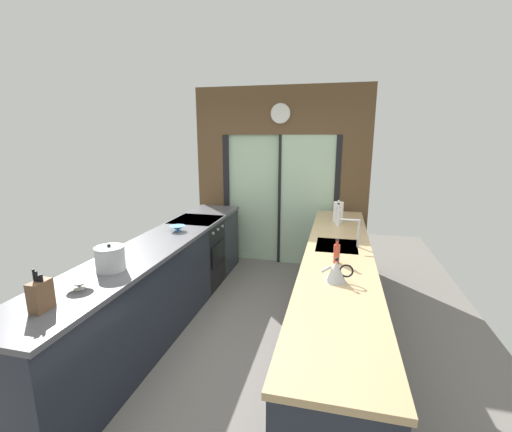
% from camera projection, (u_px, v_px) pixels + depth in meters
% --- Properties ---
extents(ground_plane, '(5.04, 7.60, 0.02)m').
position_uv_depth(ground_plane, '(252.00, 317.00, 3.90)').
color(ground_plane, slate).
extents(back_wall_unit, '(2.64, 0.12, 2.70)m').
position_uv_depth(back_wall_unit, '(280.00, 167.00, 5.26)').
color(back_wall_unit, brown).
rests_on(back_wall_unit, ground_plane).
extents(left_counter_run, '(0.62, 3.80, 0.92)m').
position_uv_depth(left_counter_run, '(155.00, 287.00, 3.56)').
color(left_counter_run, '#1E232D').
rests_on(left_counter_run, ground_plane).
extents(right_counter_run, '(0.62, 3.80, 0.92)m').
position_uv_depth(right_counter_run, '(336.00, 299.00, 3.31)').
color(right_counter_run, '#1E232D').
rests_on(right_counter_run, ground_plane).
extents(sink_faucet, '(0.19, 0.02, 0.28)m').
position_uv_depth(sink_faucet, '(355.00, 229.00, 3.36)').
color(sink_faucet, '#B7BABC').
rests_on(sink_faucet, right_counter_run).
extents(oven_range, '(0.60, 0.60, 0.92)m').
position_uv_depth(oven_range, '(198.00, 253.00, 4.62)').
color(oven_range, black).
rests_on(oven_range, ground_plane).
extents(mixing_bowl_near, '(0.18, 0.18, 0.06)m').
position_uv_depth(mixing_bowl_near, '(79.00, 284.00, 2.46)').
color(mixing_bowl_near, silver).
rests_on(mixing_bowl_near, left_counter_run).
extents(mixing_bowl_far, '(0.18, 0.18, 0.06)m').
position_uv_depth(mixing_bowl_far, '(177.00, 228.00, 3.95)').
color(mixing_bowl_far, teal).
rests_on(mixing_bowl_far, left_counter_run).
extents(knife_block, '(0.08, 0.14, 0.27)m').
position_uv_depth(knife_block, '(41.00, 295.00, 2.14)').
color(knife_block, brown).
rests_on(knife_block, left_counter_run).
extents(stock_pot, '(0.23, 0.23, 0.22)m').
position_uv_depth(stock_pot, '(110.00, 258.00, 2.79)').
color(stock_pot, '#B7BABC').
rests_on(stock_pot, left_counter_run).
extents(kettle, '(0.24, 0.16, 0.19)m').
position_uv_depth(kettle, '(336.00, 271.00, 2.58)').
color(kettle, '#B7BABC').
rests_on(kettle, right_counter_run).
extents(soap_bottle_near, '(0.05, 0.05, 0.21)m').
position_uv_depth(soap_bottle_near, '(337.00, 253.00, 2.95)').
color(soap_bottle_near, '#B23D2D').
rests_on(soap_bottle_near, right_counter_run).
extents(soap_bottle_far, '(0.05, 0.05, 0.28)m').
position_uv_depth(soap_bottle_far, '(338.00, 216.00, 4.16)').
color(soap_bottle_far, silver).
rests_on(soap_bottle_far, right_counter_run).
extents(paper_towel_roll, '(0.14, 0.14, 0.29)m').
position_uv_depth(paper_towel_roll, '(338.00, 212.00, 4.35)').
color(paper_towel_roll, '#B7BABC').
rests_on(paper_towel_roll, right_counter_run).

